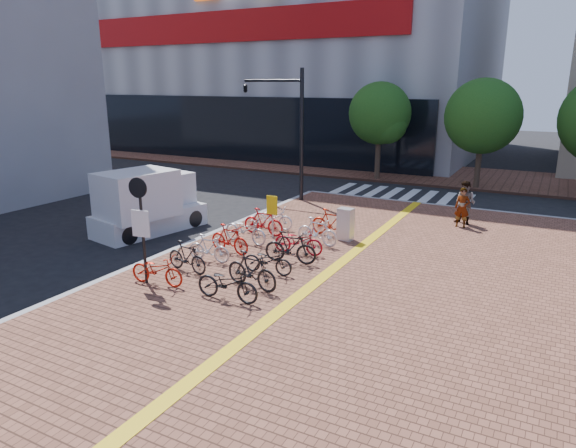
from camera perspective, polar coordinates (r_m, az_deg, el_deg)
The scene contains 29 objects.
ground at distance 16.84m, azimuth -2.75°, elevation -5.53°, with size 120.00×120.00×0.00m, color black.
sidewalk at distance 11.55m, azimuth -2.56°, elevation -15.58°, with size 14.00×34.00×0.15m, color brown.
tactile_strip at distance 11.98m, azimuth -6.82°, elevation -14.00°, with size 0.40×34.00×0.01m, color yellow.
kerb_west at distance 15.92m, azimuth -25.08°, elevation -8.04°, with size 0.25×34.00×0.15m, color gray.
kerb_north at distance 26.67m, azimuth 16.27°, elevation 1.94°, with size 14.00×0.25×0.15m, color gray.
far_sidewalk at distance 35.93m, azimuth 14.64°, elevation 5.42°, with size 70.00×8.00×0.15m, color brown.
crosswalk at distance 29.15m, azimuth 12.30°, elevation 3.18°, with size 7.50×4.00×0.01m.
street_trees at distance 31.16m, azimuth 22.73°, elevation 10.74°, with size 16.20×4.60×6.35m.
bike_0 at distance 15.89m, azimuth -14.35°, elevation -4.95°, with size 0.62×1.78×0.93m, color #B01B0C.
bike_1 at distance 16.72m, azimuth -11.18°, elevation -3.60°, with size 0.47×1.67×1.00m, color black.
bike_2 at distance 17.53m, azimuth -8.79°, elevation -2.69°, with size 0.44×1.57×0.94m, color silver.
bike_3 at distance 18.32m, azimuth -6.52°, elevation -1.66°, with size 0.48×1.72×1.03m, color #A8120C.
bike_4 at distance 19.40m, azimuth -4.76°, elevation -0.63°, with size 0.69×1.97×1.03m, color silver.
bike_5 at distance 20.39m, azimuth -2.76°, elevation 0.25°, with size 0.50×1.78×1.07m, color #AA0C10.
bike_6 at distance 21.25m, azimuth -1.72°, elevation 0.72°, with size 0.63×1.80×0.95m, color white.
bike_7 at distance 14.41m, azimuth -6.75°, elevation -6.55°, with size 0.67×1.92×1.01m, color black.
bike_8 at distance 15.14m, azimuth -4.07°, elevation -5.16°, with size 0.52×1.86×1.12m, color black.
bike_9 at distance 16.29m, azimuth -2.26°, elevation -4.07°, with size 0.58×1.67×0.87m, color black.
bike_10 at distance 17.18m, azimuth 0.26°, elevation -2.62°, with size 0.51×1.82×1.09m, color black.
bike_11 at distance 18.11m, azimuth 1.17°, elevation -1.89°, with size 0.63×1.81×0.95m, color maroon.
bike_12 at distance 19.14m, azimuth 3.26°, elevation -0.83°, with size 0.49×1.72×1.03m, color silver.
bike_13 at distance 20.27m, azimuth 4.86°, elevation 0.13°, with size 0.51×1.79×1.08m, color #A81F0C.
pedestrian_a at distance 22.60m, azimuth 18.79°, elevation 1.73°, with size 0.61×0.40×1.67m, color gray.
pedestrian_b at distance 23.09m, azimuth 19.10°, elevation 2.23°, with size 0.90×0.70×1.86m, color #4D5461.
utility_box at distance 19.81m, azimuth 6.41°, elevation -0.02°, with size 0.57×0.42×1.25m, color silver.
yellow_sign at distance 19.78m, azimuth -1.77°, elevation 1.68°, with size 0.46×0.11×1.69m.
notice_sign at distance 15.63m, azimuth -16.04°, elevation 0.67°, with size 0.60×0.18×3.25m.
traffic_light_pole at distance 26.74m, azimuth -1.44°, elevation 12.58°, with size 3.53×1.36×6.57m.
box_truck at distance 21.95m, azimuth -15.39°, elevation 2.33°, with size 2.87×4.90×2.66m.
Camera 1 is at (8.07, -13.50, 6.03)m, focal length 32.00 mm.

